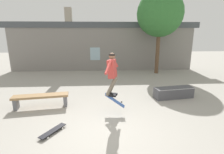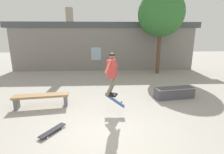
% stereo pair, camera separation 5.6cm
% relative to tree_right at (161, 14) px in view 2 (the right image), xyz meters
% --- Properties ---
extents(ground_plane, '(40.00, 40.00, 0.00)m').
position_rel_tree_right_xyz_m(ground_plane, '(-3.63, -6.88, -3.84)').
color(ground_plane, '#A39E93').
extents(building_backdrop, '(13.74, 0.52, 4.34)m').
position_rel_tree_right_xyz_m(building_backdrop, '(-3.65, 1.26, -2.06)').
color(building_backdrop, gray).
rests_on(building_backdrop, ground_plane).
extents(tree_right, '(2.92, 2.92, 5.32)m').
position_rel_tree_right_xyz_m(tree_right, '(0.00, 0.00, 0.00)').
color(tree_right, brown).
rests_on(tree_right, ground_plane).
extents(park_bench, '(2.01, 0.68, 0.49)m').
position_rel_tree_right_xyz_m(park_bench, '(-5.98, -5.28, -3.48)').
color(park_bench, '#99754C').
rests_on(park_bench, ground_plane).
extents(skate_ledge, '(1.72, 0.73, 0.46)m').
position_rel_tree_right_xyz_m(skate_ledge, '(-0.68, -4.61, -3.61)').
color(skate_ledge, '#4C4C51').
rests_on(skate_ledge, ground_plane).
extents(skater, '(0.53, 1.25, 1.46)m').
position_rel_tree_right_xyz_m(skater, '(-3.38, -5.89, -2.34)').
color(skater, '#B23833').
extents(skateboard_flipping, '(0.64, 0.51, 0.48)m').
position_rel_tree_right_xyz_m(skateboard_flipping, '(-3.29, -5.90, -3.38)').
color(skateboard_flipping, '#2D519E').
extents(skateboard_resting, '(0.61, 0.84, 0.08)m').
position_rel_tree_right_xyz_m(skateboard_resting, '(-5.10, -7.05, -3.78)').
color(skateboard_resting, black).
rests_on(skateboard_resting, ground_plane).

